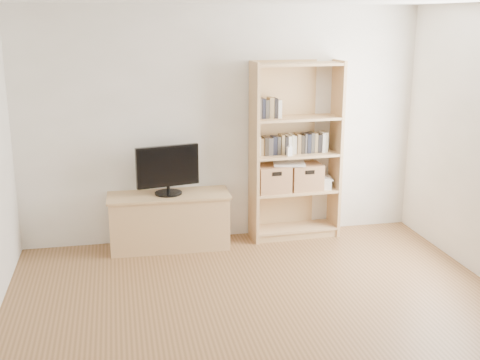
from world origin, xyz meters
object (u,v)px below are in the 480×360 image
object	(u,v)px
basket_left	(273,178)
laptop	(289,163)
basket_right	(305,177)
bookshelf	(296,151)
television	(168,170)
baby_monitor	(289,151)
tv_stand	(169,222)

from	to	relation	value
basket_left	laptop	distance (m)	0.25
basket_right	bookshelf	bearing A→B (deg)	178.32
television	laptop	size ratio (longest dim) A/B	1.96
baby_monitor	basket_right	bearing A→B (deg)	16.11
bookshelf	basket_left	size ratio (longest dim) A/B	5.51
television	baby_monitor	size ratio (longest dim) A/B	6.61
tv_stand	laptop	distance (m)	1.49
basket_right	laptop	size ratio (longest dim) A/B	1.02
tv_stand	basket_right	bearing A→B (deg)	3.63
tv_stand	television	bearing A→B (deg)	1.42
bookshelf	basket_left	world-z (taller)	bookshelf
basket_left	laptop	world-z (taller)	laptop
bookshelf	laptop	bearing A→B (deg)	-170.67
basket_left	television	bearing A→B (deg)	178.69
laptop	baby_monitor	bearing A→B (deg)	-93.25
bookshelf	basket_right	distance (m)	0.32
bookshelf	baby_monitor	size ratio (longest dim) A/B	19.32
basket_left	basket_right	world-z (taller)	basket_left
bookshelf	television	distance (m)	1.45
bookshelf	tv_stand	bearing A→B (deg)	179.94
basket_left	baby_monitor	bearing A→B (deg)	-35.13
tv_stand	television	distance (m)	0.59
basket_right	television	bearing A→B (deg)	-179.33
baby_monitor	basket_left	xyz separation A→B (m)	(-0.16, 0.10, -0.33)
tv_stand	bookshelf	xyz separation A→B (m)	(1.45, 0.06, 0.71)
bookshelf	basket_left	bearing A→B (deg)	-178.81
bookshelf	laptop	world-z (taller)	bookshelf
bookshelf	baby_monitor	distance (m)	0.16
bookshelf	television	world-z (taller)	bookshelf
television	baby_monitor	xyz separation A→B (m)	(1.34, -0.06, 0.15)
basket_left	basket_right	bearing A→B (deg)	-0.97
laptop	basket_right	bearing A→B (deg)	16.70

